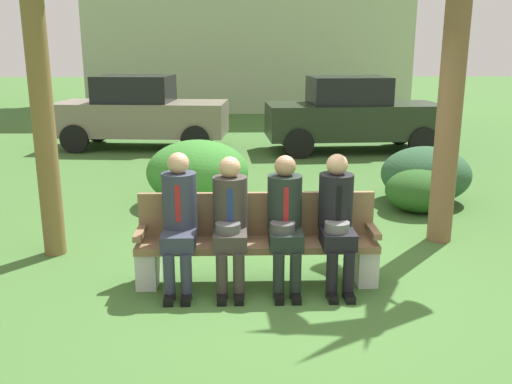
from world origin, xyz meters
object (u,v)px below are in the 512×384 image
seated_man_leftmost (179,215)px  parked_car_far (352,114)px  seated_man_centerright (285,216)px  parked_car_near (141,112)px  seated_man_rightmost (337,215)px  shrub_mid_lawn (198,172)px  park_bench (257,240)px  shrub_near_bench (426,174)px  shrub_far_lawn (420,191)px  seated_man_centerleft (230,217)px

seated_man_leftmost → parked_car_far: (3.15, 7.40, 0.09)m
seated_man_centerright → parked_car_near: 8.45m
seated_man_rightmost → shrub_mid_lawn: (-1.58, 3.12, -0.25)m
seated_man_centerright → parked_car_near: bearing=108.9°
shrub_mid_lawn → parked_car_far: size_ratio=0.39×
seated_man_rightmost → parked_car_near: size_ratio=0.33×
seated_man_leftmost → park_bench: bearing=9.4°
park_bench → seated_man_rightmost: seated_man_rightmost is taller
parked_car_near → parked_car_far: 4.90m
seated_man_leftmost → seated_man_rightmost: size_ratio=1.02×
park_bench → shrub_mid_lawn: shrub_mid_lawn is taller
seated_man_centerright → shrub_mid_lawn: 3.31m
shrub_near_bench → shrub_far_lawn: bearing=-115.6°
shrub_near_bench → shrub_mid_lawn: bearing=179.6°
seated_man_centerleft → shrub_far_lawn: seated_man_centerleft is taller
seated_man_rightmost → shrub_far_lawn: bearing=57.0°
parked_car_far → shrub_near_bench: bearing=-86.0°
seated_man_centerleft → seated_man_centerright: bearing=0.1°
shrub_near_bench → shrub_mid_lawn: size_ratio=0.88×
seated_man_centerright → shrub_near_bench: 3.94m
shrub_far_lawn → parked_car_far: size_ratio=0.25×
parked_car_near → parked_car_far: (4.86, -0.58, 0.00)m
shrub_near_bench → shrub_far_lawn: shrub_near_bench is taller
park_bench → shrub_far_lawn: park_bench is taller
shrub_mid_lawn → parked_car_far: bearing=53.3°
seated_man_centerleft → parked_car_far: size_ratio=0.33×
seated_man_leftmost → shrub_near_bench: size_ratio=0.99×
seated_man_leftmost → shrub_far_lawn: seated_man_leftmost is taller
shrub_far_lawn → parked_car_far: 4.89m
seated_man_centerleft → parked_car_near: 8.29m
shrub_mid_lawn → parked_car_near: (-1.66, 4.87, 0.35)m
shrub_near_bench → parked_car_far: 4.35m
shrub_far_lawn → seated_man_rightmost: bearing=-123.0°
seated_man_rightmost → shrub_far_lawn: size_ratio=1.34×
park_bench → parked_car_near: bearing=107.5°
park_bench → seated_man_centerright: 0.42m
shrub_near_bench → parked_car_far: size_ratio=0.34×
shrub_near_bench → shrub_far_lawn: (-0.26, -0.54, -0.12)m
park_bench → parked_car_near: 8.25m
seated_man_rightmost → shrub_mid_lawn: size_ratio=0.86×
seated_man_centerright → parked_car_near: size_ratio=0.33×
seated_man_centerleft → parked_car_near: (-2.20, 7.99, 0.11)m
seated_man_centerright → shrub_far_lawn: seated_man_centerright is taller
seated_man_leftmost → seated_man_centerright: seated_man_leftmost is taller
park_bench → seated_man_centerleft: size_ratio=1.84×
shrub_near_bench → shrub_mid_lawn: (-3.50, 0.03, 0.06)m
seated_man_leftmost → parked_car_far: size_ratio=0.34×
parked_car_near → seated_man_rightmost: bearing=-67.9°
park_bench → shrub_near_bench: 4.00m
shrub_far_lawn → seated_man_centerright: bearing=-130.3°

